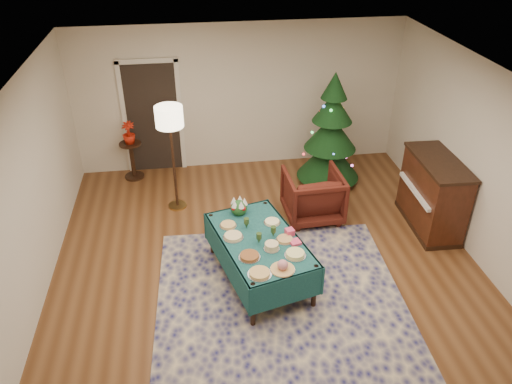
{
  "coord_description": "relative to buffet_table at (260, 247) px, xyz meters",
  "views": [
    {
      "loc": [
        -0.96,
        -5.17,
        4.6
      ],
      "look_at": [
        -0.07,
        0.95,
        0.85
      ],
      "focal_mm": 35.0,
      "sensor_mm": 36.0,
      "label": 1
    }
  ],
  "objects": [
    {
      "name": "platter_6",
      "position": [
        -0.34,
        0.07,
        0.15
      ],
      "size": [
        0.27,
        0.27,
        0.05
      ],
      "color": "silver",
      "rests_on": "buffet_table"
    },
    {
      "name": "goblet_2",
      "position": [
        -0.02,
        -0.09,
        0.22
      ],
      "size": [
        0.07,
        0.07,
        0.16
      ],
      "color": "#2D471E",
      "rests_on": "buffet_table"
    },
    {
      "name": "buffet_table",
      "position": [
        0.0,
        0.0,
        0.0
      ],
      "size": [
        1.4,
        1.92,
        0.67
      ],
      "color": "black",
      "rests_on": "ground"
    },
    {
      "name": "platter_1",
      "position": [
        0.18,
        -0.66,
        0.19
      ],
      "size": [
        0.31,
        0.31,
        0.14
      ],
      "color": "silver",
      "rests_on": "buffet_table"
    },
    {
      "name": "potted_plant",
      "position": [
        -1.89,
        3.14,
        0.28
      ],
      "size": [
        0.23,
        0.4,
        0.23
      ],
      "primitive_type": "imported",
      "color": "red",
      "rests_on": "side_table"
    },
    {
      "name": "napkin_stack",
      "position": [
        0.44,
        -0.16,
        0.15
      ],
      "size": [
        0.16,
        0.16,
        0.04
      ],
      "primitive_type": "cube",
      "rotation": [
        0.0,
        0.0,
        0.25
      ],
      "color": "#E03E63",
      "rests_on": "buffet_table"
    },
    {
      "name": "platter_7",
      "position": [
        0.22,
        0.33,
        0.15
      ],
      "size": [
        0.23,
        0.23,
        0.04
      ],
      "color": "silver",
      "rests_on": "buffet_table"
    },
    {
      "name": "doorway",
      "position": [
        -1.45,
        3.42,
        0.56
      ],
      "size": [
        1.08,
        0.04,
        2.16
      ],
      "color": "black",
      "rests_on": "ground"
    },
    {
      "name": "platter_0",
      "position": [
        -0.11,
        -0.71,
        0.15
      ],
      "size": [
        0.29,
        0.29,
        0.04
      ],
      "color": "silver",
      "rests_on": "buffet_table"
    },
    {
      "name": "goblet_0",
      "position": [
        -0.14,
        0.27,
        0.22
      ],
      "size": [
        0.07,
        0.07,
        0.16
      ],
      "color": "#2D471E",
      "rests_on": "buffet_table"
    },
    {
      "name": "side_table",
      "position": [
        -1.89,
        3.14,
        -0.19
      ],
      "size": [
        0.39,
        0.39,
        0.7
      ],
      "color": "black",
      "rests_on": "ground"
    },
    {
      "name": "gift_box",
      "position": [
        0.41,
        0.03,
        0.18
      ],
      "size": [
        0.13,
        0.13,
        0.09
      ],
      "primitive_type": "cube",
      "rotation": [
        0.0,
        0.0,
        0.25
      ],
      "color": "#D73B5F",
      "rests_on": "buffet_table"
    },
    {
      "name": "piano",
      "position": [
        2.84,
        0.88,
        0.03
      ],
      "size": [
        0.68,
        1.37,
        1.17
      ],
      "color": "black",
      "rests_on": "ground"
    },
    {
      "name": "platter_2",
      "position": [
        0.39,
        -0.42,
        0.16
      ],
      "size": [
        0.27,
        0.27,
        0.06
      ],
      "color": "silver",
      "rests_on": "buffet_table"
    },
    {
      "name": "goblet_1",
      "position": [
        0.18,
        0.02,
        0.22
      ],
      "size": [
        0.07,
        0.07,
        0.16
      ],
      "color": "#2D471E",
      "rests_on": "buffet_table"
    },
    {
      "name": "platter_8",
      "position": [
        -0.38,
        0.35,
        0.15
      ],
      "size": [
        0.24,
        0.24,
        0.04
      ],
      "color": "silver",
      "rests_on": "buffet_table"
    },
    {
      "name": "christmas_tree",
      "position": [
        1.65,
        2.51,
        0.39
      ],
      "size": [
        1.24,
        1.24,
        2.05
      ],
      "color": "black",
      "rests_on": "ground"
    },
    {
      "name": "rug",
      "position": [
        0.18,
        -1.02,
        -0.53
      ],
      "size": [
        3.38,
        4.33,
        0.02
      ],
      "primitive_type": "cube",
      "rotation": [
        0.0,
        0.0,
        -0.04
      ],
      "color": "#161752",
      "rests_on": "ground"
    },
    {
      "name": "floor_lamp",
      "position": [
        -1.1,
        2.01,
        0.99
      ],
      "size": [
        0.44,
        0.44,
        1.8
      ],
      "color": "#A57F3F",
      "rests_on": "ground"
    },
    {
      "name": "platter_4",
      "position": [
        0.12,
        -0.24,
        0.18
      ],
      "size": [
        0.21,
        0.21,
        0.09
      ],
      "color": "silver",
      "rests_on": "buffet_table"
    },
    {
      "name": "platter_3",
      "position": [
        -0.19,
        -0.37,
        0.15
      ],
      "size": [
        0.28,
        0.28,
        0.05
      ],
      "color": "silver",
      "rests_on": "buffet_table"
    },
    {
      "name": "centerpiece",
      "position": [
        -0.2,
        0.64,
        0.25
      ],
      "size": [
        0.24,
        0.24,
        0.28
      ],
      "color": "#1E4C1E",
      "rests_on": "buffet_table"
    },
    {
      "name": "armchair",
      "position": [
        1.07,
        1.37,
        -0.09
      ],
      "size": [
        0.9,
        0.85,
        0.9
      ],
      "primitive_type": "imported",
      "rotation": [
        0.0,
        0.0,
        3.18
      ],
      "color": "#45160E",
      "rests_on": "ground"
    },
    {
      "name": "platter_5",
      "position": [
        0.32,
        -0.08,
        0.15
      ],
      "size": [
        0.24,
        0.24,
        0.04
      ],
      "color": "silver",
      "rests_on": "buffet_table"
    },
    {
      "name": "room_shell",
      "position": [
        0.15,
        -0.06,
        0.81
      ],
      "size": [
        7.0,
        7.0,
        7.0
      ],
      "color": "#593319",
      "rests_on": "ground"
    }
  ]
}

